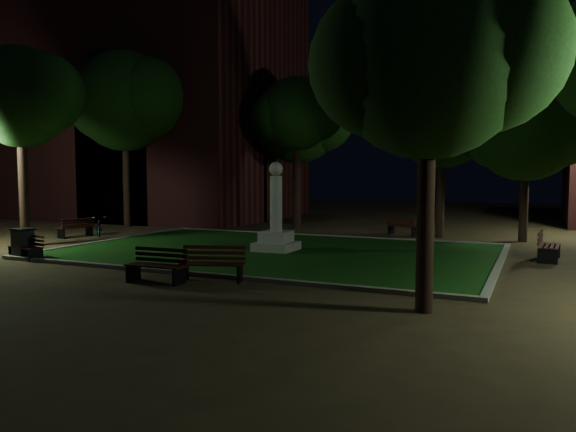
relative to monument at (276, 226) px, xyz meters
name	(u,v)px	position (x,y,z in m)	size (l,w,h in m)	color
ground	(250,260)	(0.00, -2.00, -0.96)	(80.00, 80.00, 0.00)	#3D2E1C
lawn	(276,251)	(0.00, 0.00, -0.92)	(15.00, 10.00, 0.08)	#123F0E
lawn_kerb	(276,251)	(0.00, 0.00, -0.90)	(15.40, 10.40, 0.12)	slate
monument	(276,226)	(0.00, 0.00, 0.00)	(1.40, 1.40, 3.20)	#A7A099
building_main	(136,104)	(-15.86, 11.79, 6.42)	(20.00, 12.00, 15.00)	#431819
tree_west	(22,97)	(-9.72, -2.46, 4.85)	(4.81, 3.93, 7.78)	black
tree_north_wl	(298,114)	(-2.68, 8.27, 4.90)	(4.61, 3.76, 7.75)	black
tree_north_er	(445,114)	(4.76, 7.18, 4.49)	(5.81, 4.75, 7.83)	black
tree_ne	(529,127)	(8.18, 7.04, 3.82)	(5.53, 4.51, 7.04)	black
tree_se	(433,57)	(6.63, -6.55, 4.28)	(5.10, 4.16, 7.32)	black
tree_nw	(126,101)	(-11.37, 5.52, 5.69)	(6.49, 5.30, 9.30)	black
tree_far_north	(300,120)	(-3.73, 10.97, 4.86)	(5.95, 4.86, 8.25)	black
lamppost_nw	(180,166)	(-10.63, 9.21, 2.32)	(1.18, 0.28, 4.73)	black
bench_near_left	(157,267)	(-0.50, -6.28, -0.53)	(1.67, 0.65, 0.90)	black
bench_near_right	(213,265)	(0.75, -5.53, -0.51)	(1.81, 1.12, 0.94)	black
bench_west_near	(27,248)	(-6.99, -4.79, -0.58)	(1.54, 0.82, 0.80)	black
bench_left_side	(76,228)	(-10.20, 0.60, -0.55)	(0.91, 1.66, 0.86)	black
bench_right_side	(547,247)	(8.95, 2.04, -0.50)	(0.73, 1.80, 0.96)	black
bench_far_side	(402,227)	(2.94, 7.33, -0.58)	(1.56, 1.00, 0.81)	black
trash_bin	(23,243)	(-7.22, -4.76, -0.44)	(0.65, 0.65, 1.02)	black
bicycle	(99,226)	(-9.72, 1.51, -0.50)	(0.60, 1.72, 0.90)	black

